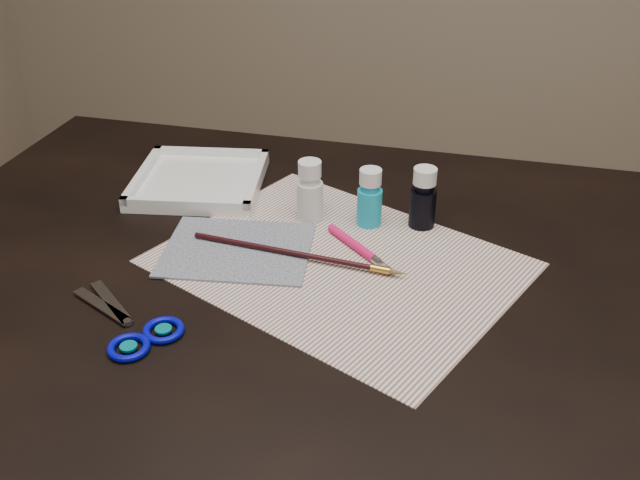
% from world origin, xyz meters
% --- Properties ---
extents(table, '(1.30, 0.90, 0.75)m').
position_xyz_m(table, '(0.00, 0.00, 0.38)').
color(table, black).
rests_on(table, ground).
extents(paper, '(0.59, 0.53, 0.00)m').
position_xyz_m(paper, '(0.02, 0.02, 0.75)').
color(paper, white).
rests_on(paper, table).
extents(canvas, '(0.23, 0.20, 0.00)m').
position_xyz_m(canvas, '(-0.13, 0.02, 0.75)').
color(canvas, black).
rests_on(canvas, paper).
extents(paint_bottle_white, '(0.05, 0.05, 0.10)m').
position_xyz_m(paint_bottle_white, '(-0.05, 0.14, 0.80)').
color(paint_bottle_white, silver).
rests_on(paint_bottle_white, table).
extents(paint_bottle_cyan, '(0.04, 0.04, 0.09)m').
position_xyz_m(paint_bottle_cyan, '(0.04, 0.15, 0.80)').
color(paint_bottle_cyan, '#15ABCC').
rests_on(paint_bottle_cyan, table).
extents(paint_bottle_navy, '(0.04, 0.04, 0.10)m').
position_xyz_m(paint_bottle_navy, '(0.12, 0.16, 0.80)').
color(paint_bottle_navy, black).
rests_on(paint_bottle_navy, table).
extents(paintbrush, '(0.33, 0.04, 0.01)m').
position_xyz_m(paintbrush, '(-0.04, 0.02, 0.76)').
color(paintbrush, black).
rests_on(paintbrush, canvas).
extents(craft_knife, '(0.13, 0.12, 0.01)m').
position_xyz_m(craft_knife, '(0.05, 0.05, 0.76)').
color(craft_knife, '#F01562').
rests_on(craft_knife, paper).
extents(scissors, '(0.22, 0.18, 0.01)m').
position_xyz_m(scissors, '(-0.22, -0.18, 0.76)').
color(scissors, silver).
rests_on(scissors, table).
extents(palette_tray, '(0.25, 0.25, 0.03)m').
position_xyz_m(palette_tray, '(-0.27, 0.21, 0.76)').
color(palette_tray, white).
rests_on(palette_tray, table).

